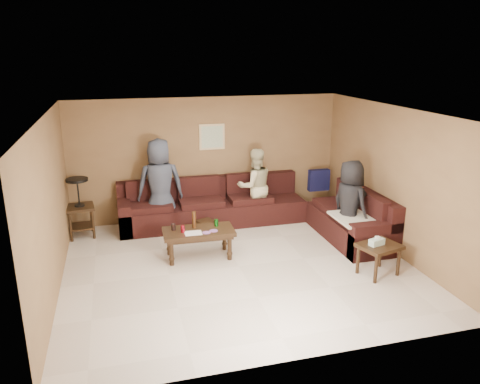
# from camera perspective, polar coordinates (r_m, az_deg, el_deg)

# --- Properties ---
(room) EXTENTS (5.60, 5.50, 2.50)m
(room) POSITION_cam_1_polar(r_m,az_deg,el_deg) (7.16, -0.17, 3.01)
(room) COLOR beige
(room) RESTS_ON ground
(sectional_sofa) EXTENTS (4.65, 2.90, 0.97)m
(sectional_sofa) POSITION_cam_1_polar(r_m,az_deg,el_deg) (9.16, 2.33, -2.59)
(sectional_sofa) COLOR black
(sectional_sofa) RESTS_ON ground
(coffee_table) EXTENTS (1.20, 0.63, 0.78)m
(coffee_table) POSITION_cam_1_polar(r_m,az_deg,el_deg) (7.92, -5.09, -5.13)
(coffee_table) COLOR black
(coffee_table) RESTS_ON ground
(end_table_left) EXTENTS (0.55, 0.55, 1.13)m
(end_table_left) POSITION_cam_1_polar(r_m,az_deg,el_deg) (9.20, -18.96, -1.68)
(end_table_left) COLOR black
(end_table_left) RESTS_ON ground
(side_table_right) EXTENTS (0.72, 0.64, 0.65)m
(side_table_right) POSITION_cam_1_polar(r_m,az_deg,el_deg) (7.60, 16.57, -6.67)
(side_table_right) COLOR black
(side_table_right) RESTS_ON ground
(waste_bin) EXTENTS (0.37, 0.37, 0.34)m
(waste_bin) POSITION_cam_1_polar(r_m,az_deg,el_deg) (8.80, -4.14, -4.53)
(waste_bin) COLOR black
(waste_bin) RESTS_ON ground
(wall_art) EXTENTS (0.52, 0.04, 0.52)m
(wall_art) POSITION_cam_1_polar(r_m,az_deg,el_deg) (9.53, -3.44, 6.73)
(wall_art) COLOR tan
(wall_art) RESTS_ON ground
(person_left) EXTENTS (0.88, 0.58, 1.81)m
(person_left) POSITION_cam_1_polar(r_m,az_deg,el_deg) (9.09, -9.70, 0.84)
(person_left) COLOR #333947
(person_left) RESTS_ON ground
(person_middle) EXTENTS (0.78, 0.63, 1.53)m
(person_middle) POSITION_cam_1_polar(r_m,az_deg,el_deg) (9.40, 1.83, 0.74)
(person_middle) COLOR beige
(person_middle) RESTS_ON ground
(person_right) EXTENTS (0.71, 0.88, 1.57)m
(person_right) POSITION_cam_1_polar(r_m,az_deg,el_deg) (8.47, 13.23, -1.41)
(person_right) COLOR black
(person_right) RESTS_ON ground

